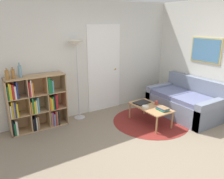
{
  "coord_description": "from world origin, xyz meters",
  "views": [
    {
      "loc": [
        -2.29,
        -2.16,
        2.11
      ],
      "look_at": [
        -0.11,
        1.28,
        0.85
      ],
      "focal_mm": 35.0,
      "sensor_mm": 36.0,
      "label": 1
    }
  ],
  "objects_px": {
    "bottle_middle": "(13,74)",
    "bookshelf": "(36,104)",
    "floor_lamp": "(76,51)",
    "bowl": "(145,107)",
    "cup": "(156,103)",
    "bottle_right": "(20,71)",
    "couch": "(185,103)",
    "laptop": "(142,103)",
    "bottle_left": "(7,75)",
    "coffee_table": "(150,108)"
  },
  "relations": [
    {
      "from": "bottle_right",
      "to": "couch",
      "type": "bearing_deg",
      "value": -19.13
    },
    {
      "from": "couch",
      "to": "bottle_right",
      "type": "bearing_deg",
      "value": 160.87
    },
    {
      "from": "bowl",
      "to": "bottle_left",
      "type": "bearing_deg",
      "value": 156.55
    },
    {
      "from": "bottle_middle",
      "to": "bottle_right",
      "type": "bearing_deg",
      "value": 9.05
    },
    {
      "from": "floor_lamp",
      "to": "bowl",
      "type": "height_order",
      "value": "floor_lamp"
    },
    {
      "from": "laptop",
      "to": "bowl",
      "type": "bearing_deg",
      "value": -114.97
    },
    {
      "from": "coffee_table",
      "to": "bottle_middle",
      "type": "xyz_separation_m",
      "value": [
        -2.46,
        1.07,
        0.85
      ]
    },
    {
      "from": "bottle_middle",
      "to": "bottle_right",
      "type": "distance_m",
      "value": 0.13
    },
    {
      "from": "cup",
      "to": "bottle_middle",
      "type": "distance_m",
      "value": 2.95
    },
    {
      "from": "laptop",
      "to": "cup",
      "type": "bearing_deg",
      "value": -48.69
    },
    {
      "from": "bookshelf",
      "to": "bottle_left",
      "type": "height_order",
      "value": "bottle_left"
    },
    {
      "from": "laptop",
      "to": "bottle_middle",
      "type": "distance_m",
      "value": 2.69
    },
    {
      "from": "floor_lamp",
      "to": "couch",
      "type": "distance_m",
      "value": 2.78
    },
    {
      "from": "coffee_table",
      "to": "bottle_middle",
      "type": "bearing_deg",
      "value": 156.59
    },
    {
      "from": "cup",
      "to": "bottle_left",
      "type": "bearing_deg",
      "value": 159.51
    },
    {
      "from": "coffee_table",
      "to": "cup",
      "type": "height_order",
      "value": "cup"
    },
    {
      "from": "couch",
      "to": "bottle_right",
      "type": "relative_size",
      "value": 5.73
    },
    {
      "from": "couch",
      "to": "cup",
      "type": "bearing_deg",
      "value": 173.3
    },
    {
      "from": "bookshelf",
      "to": "laptop",
      "type": "height_order",
      "value": "bookshelf"
    },
    {
      "from": "bottle_left",
      "to": "bookshelf",
      "type": "bearing_deg",
      "value": 3.29
    },
    {
      "from": "bowl",
      "to": "cup",
      "type": "bearing_deg",
      "value": 3.74
    },
    {
      "from": "coffee_table",
      "to": "laptop",
      "type": "xyz_separation_m",
      "value": [
        -0.02,
        0.26,
        0.05
      ]
    },
    {
      "from": "couch",
      "to": "floor_lamp",
      "type": "bearing_deg",
      "value": 152.45
    },
    {
      "from": "floor_lamp",
      "to": "coffee_table",
      "type": "height_order",
      "value": "floor_lamp"
    },
    {
      "from": "couch",
      "to": "coffee_table",
      "type": "height_order",
      "value": "couch"
    },
    {
      "from": "coffee_table",
      "to": "bottle_left",
      "type": "distance_m",
      "value": 2.9
    },
    {
      "from": "bookshelf",
      "to": "bottle_right",
      "type": "relative_size",
      "value": 4.05
    },
    {
      "from": "couch",
      "to": "bottle_right",
      "type": "height_order",
      "value": "bottle_right"
    },
    {
      "from": "bottle_left",
      "to": "bottle_middle",
      "type": "relative_size",
      "value": 1.0
    },
    {
      "from": "laptop",
      "to": "bowl",
      "type": "relative_size",
      "value": 2.79
    },
    {
      "from": "floor_lamp",
      "to": "bottle_middle",
      "type": "height_order",
      "value": "floor_lamp"
    },
    {
      "from": "coffee_table",
      "to": "bottle_left",
      "type": "bearing_deg",
      "value": 157.76
    },
    {
      "from": "bookshelf",
      "to": "bottle_middle",
      "type": "height_order",
      "value": "bottle_middle"
    },
    {
      "from": "cup",
      "to": "bowl",
      "type": "bearing_deg",
      "value": -176.26
    },
    {
      "from": "cup",
      "to": "bottle_right",
      "type": "xyz_separation_m",
      "value": [
        -2.52,
        1.07,
        0.8
      ]
    },
    {
      "from": "bottle_left",
      "to": "bowl",
      "type": "bearing_deg",
      "value": -23.45
    },
    {
      "from": "coffee_table",
      "to": "cup",
      "type": "bearing_deg",
      "value": 5.82
    },
    {
      "from": "bookshelf",
      "to": "couch",
      "type": "relative_size",
      "value": 0.71
    },
    {
      "from": "bookshelf",
      "to": "bottle_right",
      "type": "height_order",
      "value": "bottle_right"
    },
    {
      "from": "bottle_right",
      "to": "bookshelf",
      "type": "bearing_deg",
      "value": -3.2
    },
    {
      "from": "bowl",
      "to": "coffee_table",
      "type": "bearing_deg",
      "value": 0.94
    },
    {
      "from": "bookshelf",
      "to": "floor_lamp",
      "type": "xyz_separation_m",
      "value": [
        0.93,
        -0.0,
        1.0
      ]
    },
    {
      "from": "floor_lamp",
      "to": "cup",
      "type": "xyz_separation_m",
      "value": [
        1.37,
        -1.05,
        -1.1
      ]
    },
    {
      "from": "couch",
      "to": "cup",
      "type": "relative_size",
      "value": 19.83
    },
    {
      "from": "bowl",
      "to": "cup",
      "type": "height_order",
      "value": "cup"
    },
    {
      "from": "bottle_middle",
      "to": "bookshelf",
      "type": "bearing_deg",
      "value": 1.34
    },
    {
      "from": "bookshelf",
      "to": "bowl",
      "type": "height_order",
      "value": "bookshelf"
    },
    {
      "from": "bookshelf",
      "to": "bottle_left",
      "type": "xyz_separation_m",
      "value": [
        -0.45,
        -0.03,
        0.66
      ]
    },
    {
      "from": "laptop",
      "to": "bottle_middle",
      "type": "bearing_deg",
      "value": 161.7
    },
    {
      "from": "cup",
      "to": "bottle_left",
      "type": "distance_m",
      "value": 3.04
    }
  ]
}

